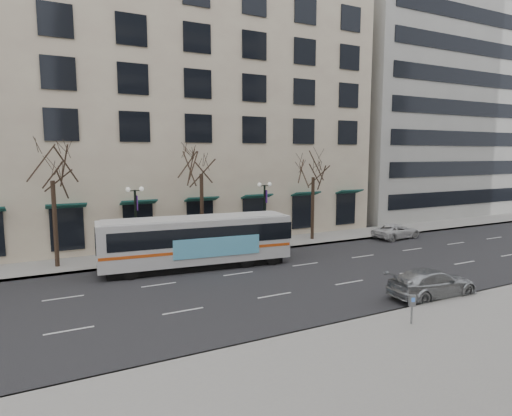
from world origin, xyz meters
TOP-DOWN VIEW (x-y plane):
  - ground at (0.00, 0.00)m, footprint 160.00×160.00m
  - sidewalk_far at (5.00, 9.00)m, footprint 80.00×4.00m
  - building_hotel at (-2.00, 21.00)m, footprint 40.00×20.00m
  - building_office at (32.00, 21.00)m, footprint 25.00×20.00m
  - tree_far_left at (-10.00, 8.80)m, footprint 3.60×3.60m
  - tree_far_mid at (0.00, 8.80)m, footprint 3.60×3.60m
  - tree_far_right at (10.00, 8.80)m, footprint 3.60×3.60m
  - lamp_post_left at (-4.99, 8.20)m, footprint 1.22×0.45m
  - lamp_post_right at (5.01, 8.20)m, footprint 1.22×0.45m
  - city_bus at (-1.73, 4.85)m, footprint 12.58×3.86m
  - silver_car at (7.25, -6.20)m, footprint 5.14×2.30m
  - white_pickup at (17.17, 6.20)m, footprint 4.79×2.54m
  - pay_station at (3.22, -8.60)m, footprint 0.32×0.27m

SIDE VIEW (x-z plane):
  - ground at x=0.00m, z-range 0.00..0.00m
  - sidewalk_far at x=5.00m, z-range 0.00..0.15m
  - white_pickup at x=17.17m, z-range 0.00..1.28m
  - silver_car at x=7.25m, z-range 0.00..1.46m
  - pay_station at x=3.22m, z-range 0.44..1.71m
  - city_bus at x=-1.73m, z-range 0.16..3.51m
  - lamp_post_left at x=-4.99m, z-range 0.34..5.55m
  - lamp_post_right at x=5.01m, z-range 0.34..5.55m
  - tree_far_right at x=10.00m, z-range 2.39..10.45m
  - tree_far_left at x=-10.00m, z-range 2.53..10.87m
  - tree_far_mid at x=0.00m, z-range 2.63..11.18m
  - building_hotel at x=-2.00m, z-range 0.00..24.00m
  - building_office at x=32.00m, z-range 0.00..35.00m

